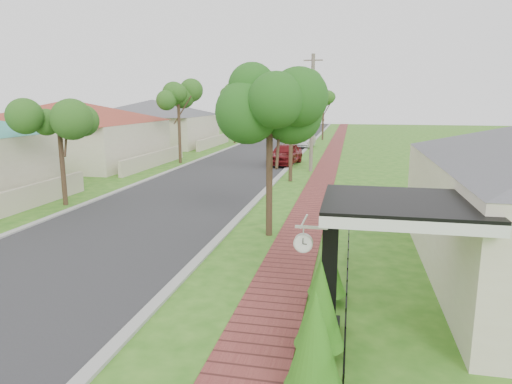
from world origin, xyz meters
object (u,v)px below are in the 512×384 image
Objects in this scene: porch_post at (329,279)px; utility_pole at (312,113)px; station_clock at (304,241)px; near_tree at (270,111)px; parked_car_white at (305,141)px; parked_car_red at (285,154)px.

utility_pole is (-2.25, 21.00, 2.64)m from porch_post.
station_clock is (1.76, -21.29, -1.81)m from utility_pole.
near_tree is 7.23m from station_clock.
porch_post is at bearing -83.88° from utility_pole.
porch_post is at bearing -69.54° from near_tree.
parked_car_white is 30.05m from near_tree.
station_clock is (-0.49, -0.29, 0.83)m from porch_post.
near_tree reaches higher than parked_car_red.
porch_post is 24.10m from parked_car_red.
utility_pole is at bearing -77.45° from parked_car_white.
porch_post reaches higher than parked_car_red.
parked_car_white is 36.58m from station_clock.
parked_car_white is at bearing 93.46° from near_tree.
utility_pole is at bearing 94.73° from station_clock.
station_clock is at bearing -74.23° from near_tree.
near_tree is 0.72× the size of utility_pole.
utility_pole is 11.55× the size of station_clock.
station_clock is (3.85, -24.00, 1.19)m from parked_car_red.
parked_car_white is 0.53× the size of utility_pole.
near_tree is at bearing 110.46° from porch_post.
utility_pole is at bearing 96.12° from porch_post.
parked_car_red is at bearing 99.12° from station_clock.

